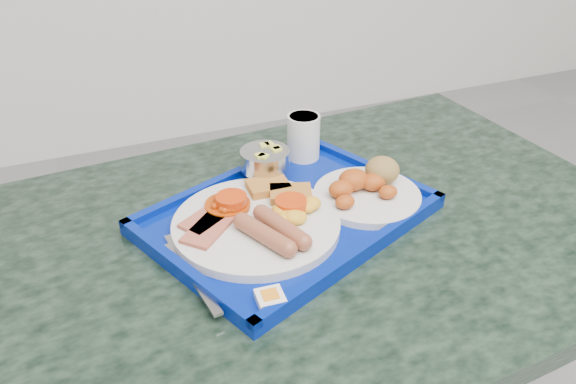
# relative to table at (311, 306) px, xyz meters

# --- Properties ---
(table) EXTENTS (1.15, 0.81, 0.69)m
(table) POSITION_rel_table_xyz_m (0.00, 0.00, 0.00)
(table) COLOR gray
(table) RESTS_ON floor
(tray) EXTENTS (0.52, 0.46, 0.03)m
(tray) POSITION_rel_table_xyz_m (-0.03, 0.03, 0.19)
(tray) COLOR #021A87
(tray) RESTS_ON table
(main_plate) EXTENTS (0.26, 0.26, 0.04)m
(main_plate) POSITION_rel_table_xyz_m (-0.09, 0.01, 0.21)
(main_plate) COLOR silver
(main_plate) RESTS_ON tray
(bread_plate) EXTENTS (0.18, 0.18, 0.06)m
(bread_plate) POSITION_rel_table_xyz_m (0.11, 0.02, 0.21)
(bread_plate) COLOR silver
(bread_plate) RESTS_ON tray
(fruit_bowl) EXTENTS (0.09, 0.09, 0.06)m
(fruit_bowl) POSITION_rel_table_xyz_m (-0.03, 0.15, 0.23)
(fruit_bowl) COLOR #AFAEB0
(fruit_bowl) RESTS_ON tray
(juice_cup) EXTENTS (0.06, 0.06, 0.09)m
(juice_cup) POSITION_rel_table_xyz_m (0.07, 0.20, 0.24)
(juice_cup) COLOR white
(juice_cup) RESTS_ON tray
(spoon) EXTENTS (0.07, 0.18, 0.01)m
(spoon) POSITION_rel_table_xyz_m (-0.20, 0.01, 0.20)
(spoon) COLOR #AFAEB0
(spoon) RESTS_ON tray
(knife) EXTENTS (0.04, 0.20, 0.00)m
(knife) POSITION_rel_table_xyz_m (-0.22, -0.06, 0.19)
(knife) COLOR #AFAEB0
(knife) RESTS_ON tray
(jam_packet) EXTENTS (0.04, 0.04, 0.01)m
(jam_packet) POSITION_rel_table_xyz_m (-0.13, -0.16, 0.20)
(jam_packet) COLOR white
(jam_packet) RESTS_ON tray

